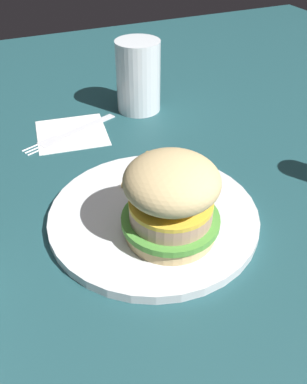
{
  "coord_description": "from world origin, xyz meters",
  "views": [
    {
      "loc": [
        0.32,
        -0.18,
        0.33
      ],
      "look_at": [
        -0.02,
        -0.03,
        0.04
      ],
      "focal_mm": 38.21,
      "sensor_mm": 36.0,
      "label": 1
    }
  ],
  "objects_px": {
    "plate": "(154,216)",
    "fries_pile": "(149,175)",
    "sandwich": "(171,198)",
    "napkin": "(72,133)",
    "drink_glass": "(138,79)",
    "fork": "(71,132)"
  },
  "relations": [
    {
      "from": "fries_pile",
      "to": "sandwich",
      "type": "bearing_deg",
      "value": -10.86
    },
    {
      "from": "plate",
      "to": "fork",
      "type": "distance_m",
      "value": 0.25
    },
    {
      "from": "fries_pile",
      "to": "plate",
      "type": "bearing_deg",
      "value": -19.31
    },
    {
      "from": "fork",
      "to": "drink_glass",
      "type": "bearing_deg",
      "value": 105.9
    },
    {
      "from": "drink_glass",
      "to": "sandwich",
      "type": "bearing_deg",
      "value": -16.1
    },
    {
      "from": "sandwich",
      "to": "napkin",
      "type": "bearing_deg",
      "value": -172.06
    },
    {
      "from": "fries_pile",
      "to": "drink_glass",
      "type": "bearing_deg",
      "value": 161.42
    },
    {
      "from": "sandwich",
      "to": "napkin",
      "type": "height_order",
      "value": "sandwich"
    },
    {
      "from": "plate",
      "to": "sandwich",
      "type": "xyz_separation_m",
      "value": [
        0.04,
        0.0,
        0.06
      ]
    },
    {
      "from": "fries_pile",
      "to": "drink_glass",
      "type": "xyz_separation_m",
      "value": [
        -0.22,
        0.07,
        0.04
      ]
    },
    {
      "from": "plate",
      "to": "fries_pile",
      "type": "xyz_separation_m",
      "value": [
        -0.07,
        0.02,
        0.01
      ]
    },
    {
      "from": "sandwich",
      "to": "drink_glass",
      "type": "xyz_separation_m",
      "value": [
        -0.32,
        0.09,
        -0.01
      ]
    },
    {
      "from": "sandwich",
      "to": "napkin",
      "type": "relative_size",
      "value": 0.99
    },
    {
      "from": "plate",
      "to": "napkin",
      "type": "relative_size",
      "value": 2.29
    },
    {
      "from": "plate",
      "to": "drink_glass",
      "type": "xyz_separation_m",
      "value": [
        -0.28,
        0.1,
        0.05
      ]
    },
    {
      "from": "plate",
      "to": "sandwich",
      "type": "relative_size",
      "value": 2.3
    },
    {
      "from": "fries_pile",
      "to": "drink_glass",
      "type": "relative_size",
      "value": 0.79
    },
    {
      "from": "sandwich",
      "to": "drink_glass",
      "type": "bearing_deg",
      "value": 163.9
    },
    {
      "from": "napkin",
      "to": "drink_glass",
      "type": "relative_size",
      "value": 0.92
    },
    {
      "from": "fries_pile",
      "to": "fork",
      "type": "relative_size",
      "value": 0.57
    },
    {
      "from": "plate",
      "to": "fork",
      "type": "height_order",
      "value": "plate"
    },
    {
      "from": "sandwich",
      "to": "fork",
      "type": "relative_size",
      "value": 0.65
    }
  ]
}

